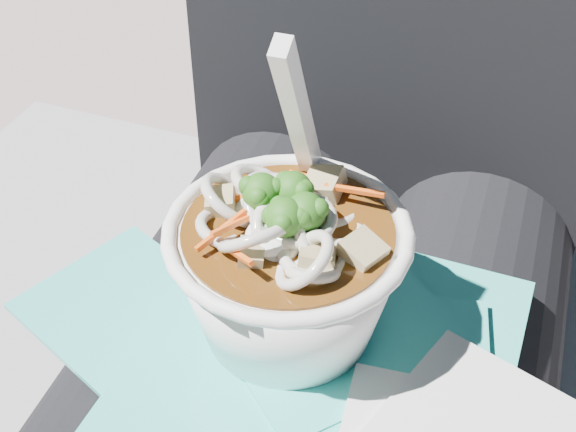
% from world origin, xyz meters
% --- Properties ---
extents(lap, '(0.34, 0.48, 0.16)m').
position_xyz_m(lap, '(0.00, 0.00, 0.55)').
color(lap, black).
rests_on(lap, stone_ledge).
extents(person_body, '(0.34, 0.94, 1.02)m').
position_xyz_m(person_body, '(0.00, 0.09, 0.57)').
color(person_body, black).
rests_on(person_body, ground).
extents(plastic_bag, '(0.33, 0.26, 0.01)m').
position_xyz_m(plastic_bag, '(0.01, -0.00, 0.64)').
color(plastic_bag, '#2BB7AC').
rests_on(plastic_bag, lap).
extents(udon_bowl, '(0.15, 0.15, 0.20)m').
position_xyz_m(udon_bowl, '(-0.01, 0.01, 0.70)').
color(udon_bowl, white).
rests_on(udon_bowl, plastic_bag).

